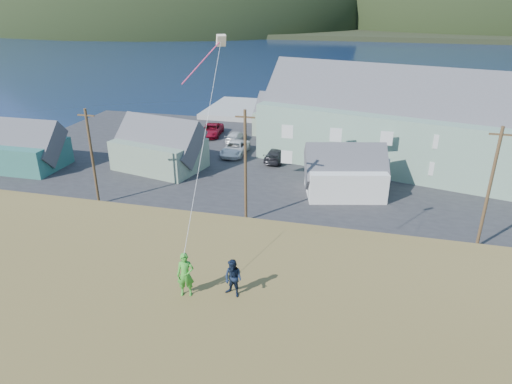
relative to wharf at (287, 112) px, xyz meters
The scene contains 16 objects.
ground 40.45m from the wharf, 81.47° to the right, with size 900.00×900.00×0.00m, color #0A1638.
grass_strip 42.43m from the wharf, 81.87° to the right, with size 110.00×8.00×0.10m, color #4C3D19.
waterfront_lot 23.77m from the wharf, 75.38° to the right, with size 72.00×36.00×0.12m, color #28282B.
wharf is the anchor object (origin of this frame).
far_shore 290.06m from the wharf, 88.81° to the left, with size 900.00×320.00×2.00m, color black.
far_hills 242.97m from the wharf, 80.14° to the left, with size 760.00×265.00×143.00m.
lodge 29.64m from the wharf, 47.25° to the right, with size 39.43×19.29×13.37m.
shed_teal 39.82m from the wharf, 126.86° to the right, with size 8.52×6.03×6.69m.
shed_palegreen_near 29.84m from the wharf, 108.04° to the right, with size 10.74×7.99×7.03m.
shed_white 32.70m from the wharf, 69.80° to the right, with size 8.69×6.76×6.14m.
shed_palegreen_far 11.82m from the wharf, 76.55° to the right, with size 10.73×6.90×6.80m.
utility_poles 39.10m from the wharf, 82.21° to the right, with size 32.95×0.24×9.69m.
parked_cars 19.18m from the wharf, 101.45° to the right, with size 25.23×13.54×1.56m.
kite_flyer_green 59.49m from the wharf, 83.55° to the right, with size 0.67×0.44×1.84m, color green.
kite_flyer_navy 59.31m from the wharf, 81.76° to the right, with size 0.77×0.60×1.58m, color #121C31.
kite_rig 52.40m from the wharf, 83.96° to the right, with size 1.28×4.87×11.51m.
Camera 1 is at (6.89, -32.37, 18.06)m, focal length 32.00 mm.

